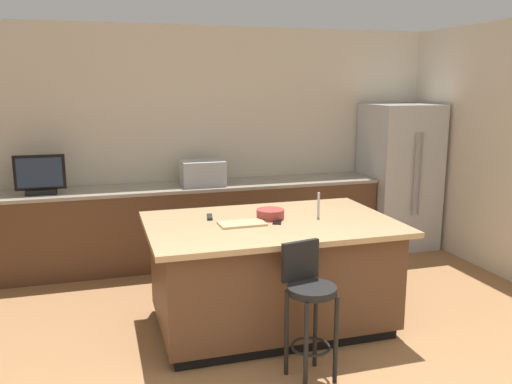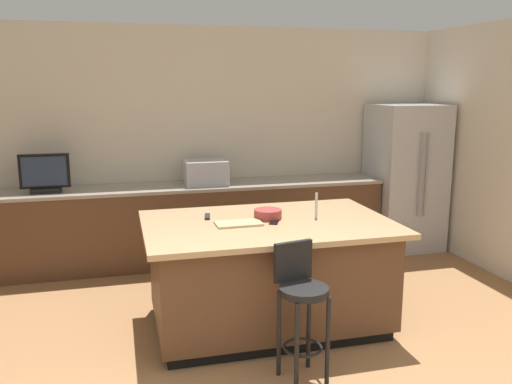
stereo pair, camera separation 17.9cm
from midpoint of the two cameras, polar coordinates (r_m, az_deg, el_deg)
wall_back at (r=6.40m, az=-7.75°, el=5.22°), size 6.50×0.12×2.68m
counter_back at (r=6.19m, az=-7.38°, el=-3.36°), size 4.34×0.62×0.90m
kitchen_island at (r=4.55m, az=0.44°, el=-8.63°), size 2.04×1.32×0.91m
refrigerator at (r=6.91m, az=14.28°, el=1.66°), size 0.81×0.81×1.78m
microwave at (r=6.08m, az=-6.59°, el=2.07°), size 0.48×0.36×0.27m
tv_monitor at (r=5.97m, az=-22.88°, el=1.57°), size 0.50×0.16×0.41m
sink_faucet_back at (r=6.18m, az=-6.95°, el=2.05°), size 0.02×0.02×0.24m
sink_faucet_island at (r=4.52m, az=5.57°, el=-1.41°), size 0.02×0.02×0.22m
bar_stool_center at (r=3.75m, az=4.28°, el=-11.38°), size 0.35×0.36×0.96m
fruit_bowl at (r=4.50m, az=0.40°, el=-2.36°), size 0.23×0.23×0.08m
cell_phone at (r=4.38m, az=1.12°, el=-3.23°), size 0.12×0.17×0.01m
tv_remote at (r=4.54m, az=-6.10°, el=-2.67°), size 0.07×0.18×0.02m
cutting_board at (r=4.31m, az=-2.68°, el=-3.40°), size 0.38×0.22×0.02m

